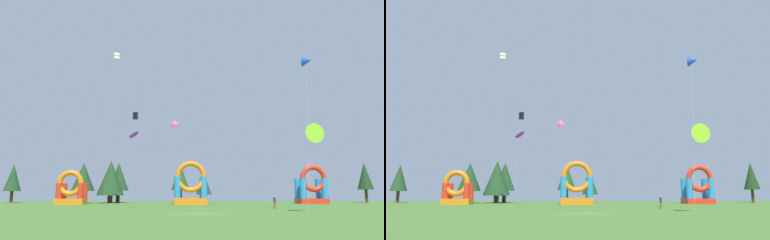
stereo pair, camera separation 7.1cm
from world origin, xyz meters
TOP-DOWN VIEW (x-y plane):
  - ground_plane at (0.00, 0.00)m, footprint 120.00×120.00m
  - kite_blue_delta at (14.35, 5.15)m, footprint 4.13×7.51m
  - kite_black_box at (-8.53, 18.79)m, footprint 2.30×2.38m
  - kite_lime_delta at (12.65, 0.72)m, footprint 3.62×2.24m
  - kite_white_box at (-12.28, 21.28)m, footprint 2.53×5.64m
  - kite_purple_parafoil at (-7.87, 10.73)m, footprint 2.14×3.49m
  - kite_pink_diamond at (-2.47, 14.83)m, footprint 2.03×3.74m
  - person_far_side at (10.79, 9.94)m, footprint 0.40×0.40m
  - inflatable_blue_arch at (0.70, 28.53)m, footprint 5.78×3.98m
  - inflatable_red_slide at (24.87, 33.73)m, footprint 5.50×4.35m
  - inflatable_orange_dome at (-20.98, 31.15)m, footprint 4.98×4.22m
  - tree_row_0 at (-36.81, 44.14)m, footprint 3.56×3.56m
  - tree_row_1 at (-21.08, 40.71)m, footprint 4.81×4.81m
  - tree_row_2 at (-15.45, 40.95)m, footprint 5.71×5.71m
  - tree_row_3 at (-14.16, 43.38)m, footprint 4.51×4.51m
  - tree_row_4 at (-0.69, 45.66)m, footprint 4.16×4.16m
  - tree_row_5 at (4.47, 44.49)m, footprint 3.51×3.51m
  - tree_row_6 at (39.54, 41.03)m, footprint 3.35×3.35m

SIDE VIEW (x-z plane):
  - ground_plane at x=0.00m, z-range 0.00..0.00m
  - person_far_side at x=10.79m, z-range 0.16..1.89m
  - inflatable_orange_dome at x=-20.98m, z-range -0.88..5.29m
  - inflatable_blue_arch at x=0.70m, z-range -1.01..6.66m
  - inflatable_red_slide at x=24.87m, z-range -0.90..6.55m
  - tree_row_5 at x=4.47m, z-range 0.81..7.42m
  - tree_row_2 at x=-15.45m, z-range 0.74..9.48m
  - tree_row_0 at x=-36.81m, z-range 1.16..9.26m
  - tree_row_1 at x=-21.08m, z-range 1.18..9.44m
  - tree_row_3 at x=-14.16m, z-range 1.20..9.70m
  - tree_row_4 at x=-0.69m, z-range 1.27..9.73m
  - tree_row_6 at x=39.54m, z-range 1.32..9.85m
  - kite_lime_delta at x=12.65m, z-range 3.64..13.20m
  - kite_purple_parafoil at x=-7.87m, z-range 4.57..15.05m
  - kite_pink_diamond at x=-2.47m, z-range 5.64..18.10m
  - kite_black_box at x=-8.53m, z-range 6.70..21.27m
  - kite_blue_delta at x=14.35m, z-range 8.98..28.40m
  - kite_white_box at x=-12.28m, z-range 12.06..37.34m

